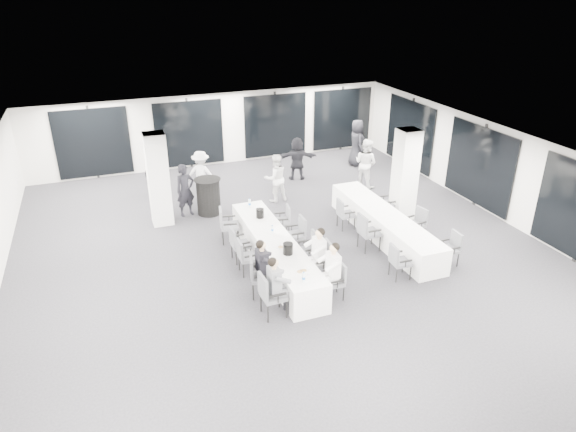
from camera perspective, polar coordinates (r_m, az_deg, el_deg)
name	(u,v)px	position (r m, az deg, el deg)	size (l,w,h in m)	color
room	(301,188)	(14.47, 1.49, 3.11)	(14.04, 16.04, 2.84)	black
column_left	(158,179)	(15.55, -14.21, 3.96)	(0.60, 0.60, 2.80)	silver
column_right	(405,175)	(15.85, 12.87, 4.49)	(0.60, 0.60, 2.80)	silver
banquet_table_main	(275,252)	(13.22, -1.46, -3.99)	(0.90, 5.00, 0.75)	silver
banquet_table_side	(384,225)	(14.88, 10.59, -0.97)	(0.90, 5.00, 0.75)	silver
cocktail_table	(208,196)	(16.21, -8.83, 2.19)	(0.83, 0.83, 1.15)	black
chair_main_left_near	(270,293)	(11.20, -2.06, -8.53)	(0.54, 0.60, 1.04)	#4B4D52
chair_main_left_second	(258,274)	(11.92, -3.38, -6.46)	(0.61, 0.63, 0.99)	#4B4D52
chair_main_left_mid	(245,255)	(12.80, -4.77, -4.30)	(0.47, 0.53, 0.93)	#4B4D52
chair_main_left_fourth	(238,242)	(13.38, -5.60, -2.94)	(0.49, 0.55, 0.94)	#4B4D52
chair_main_left_far	(226,223)	(14.36, -6.85, -0.78)	(0.59, 0.63, 1.01)	#4B4D52
chair_main_right_near	(336,278)	(11.90, 5.41, -6.93)	(0.46, 0.51, 0.89)	#4B4D52
chair_main_right_second	(323,259)	(12.47, 3.91, -4.82)	(0.54, 0.60, 1.03)	#4B4D52
chair_main_right_mid	(311,247)	(13.09, 2.53, -3.51)	(0.49, 0.54, 0.94)	#4B4D52
chair_main_right_fourth	(298,232)	(13.82, 1.08, -1.78)	(0.50, 0.56, 0.97)	#4B4D52
chair_main_right_far	(284,218)	(14.72, -0.45, -0.26)	(0.51, 0.54, 0.87)	#4B4D52
chair_side_left_near	(398,260)	(12.86, 12.12, -4.76)	(0.48, 0.53, 0.90)	#4B4D52
chair_side_left_mid	(367,230)	(14.00, 8.74, -1.55)	(0.53, 0.60, 1.04)	#4B4D52
chair_side_left_far	(344,212)	(15.14, 6.23, 0.42)	(0.48, 0.53, 0.91)	#4B4D52
chair_side_right_near	(451,246)	(13.84, 17.70, -3.23)	(0.46, 0.52, 0.90)	#4B4D52
chair_side_right_mid	(418,222)	(14.92, 14.20, -0.61)	(0.53, 0.57, 0.92)	#4B4D52
chair_side_right_far	(389,201)	(16.08, 11.20, 1.63)	(0.52, 0.57, 0.94)	#4B4D52
seated_guest_a	(277,282)	(11.13, -1.23, -7.39)	(0.50, 0.38, 1.44)	slate
seated_guest_b	(265,264)	(11.81, -2.60, -5.34)	(0.50, 0.38, 1.44)	black
seated_guest_c	(331,268)	(11.68, 4.75, -5.79)	(0.50, 0.38, 1.44)	silver
seated_guest_d	(317,252)	(12.30, 3.19, -4.04)	(0.50, 0.38, 1.44)	silver
standing_guest_a	(185,187)	(16.09, -11.37, 3.19)	(0.68, 0.55, 1.88)	black
standing_guest_b	(275,175)	(16.84, -1.40, 4.58)	(0.88, 0.54, 1.83)	silver
standing_guest_c	(201,171)	(17.45, -9.63, 4.94)	(1.17, 0.60, 1.81)	silver
standing_guest_e	(357,140)	(20.42, 7.64, 8.39)	(1.00, 0.61, 2.06)	black
standing_guest_f	(297,156)	(18.79, 1.01, 6.70)	(1.64, 0.63, 1.79)	black
standing_guest_g	(151,172)	(17.90, -14.97, 4.79)	(0.63, 0.51, 1.72)	black
standing_guest_h	(366,160)	(18.28, 8.65, 6.17)	(0.94, 0.58, 1.96)	silver
ice_bucket_near	(288,249)	(12.28, -0.01, -3.65)	(0.24, 0.24, 0.28)	black
ice_bucket_far	(260,213)	(14.15, -3.14, 0.30)	(0.22, 0.22, 0.25)	black
water_bottle_a	(304,277)	(11.22, 1.75, -6.81)	(0.07, 0.07, 0.23)	silver
water_bottle_b	(272,229)	(13.32, -1.75, -1.46)	(0.06, 0.06, 0.20)	silver
water_bottle_c	(250,203)	(14.84, -4.30, 1.43)	(0.07, 0.07, 0.23)	silver
plate_a	(300,272)	(11.61, 1.33, -6.21)	(0.22, 0.22, 0.03)	white
plate_b	(304,271)	(11.65, 1.78, -6.08)	(0.21, 0.21, 0.03)	white
plate_c	(281,247)	(12.62, -0.82, -3.47)	(0.22, 0.22, 0.03)	white
wine_glass	(308,269)	(11.43, 2.29, -5.88)	(0.08, 0.08, 0.22)	silver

